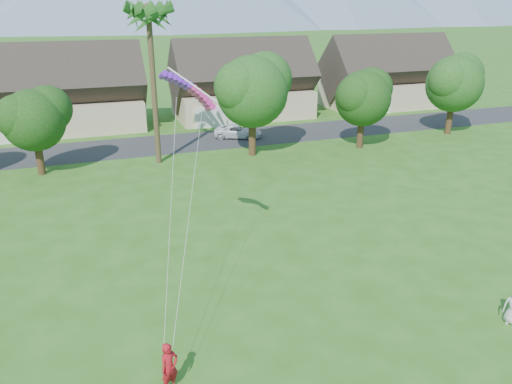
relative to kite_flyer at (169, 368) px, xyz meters
name	(u,v)px	position (x,y,z in m)	size (l,w,h in m)	color
street	(171,144)	(5.77, 31.60, -0.93)	(90.00, 7.00, 0.01)	#2D2D30
kite_flyer	(169,368)	(0.00, 0.00, 0.00)	(0.68, 0.45, 1.87)	#A9131C
parked_car	(238,131)	(12.37, 31.60, -0.30)	(2.10, 4.55, 1.26)	white
houses_row	(159,91)	(6.26, 40.59, 2.51)	(72.75, 8.19, 8.86)	beige
tree_row	(167,104)	(4.63, 25.51, 3.96)	(62.27, 6.67, 8.45)	#47301C
fan_palm	(148,11)	(3.77, 26.10, 10.87)	(3.00, 3.00, 13.80)	#4C3D26
parafoil_kite	(190,87)	(2.73, 7.50, 8.10)	(2.76, 1.24, 0.50)	#6D1BD0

